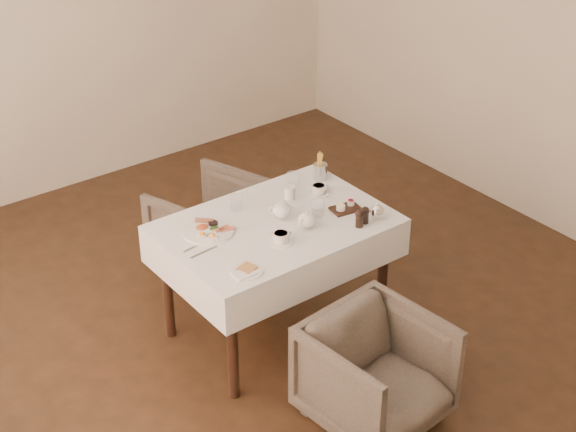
{
  "coord_description": "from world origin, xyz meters",
  "views": [
    {
      "loc": [
        -2.59,
        -3.44,
        3.32
      ],
      "look_at": [
        -0.01,
        -0.05,
        0.82
      ],
      "focal_mm": 55.0,
      "sensor_mm": 36.0,
      "label": 1
    }
  ],
  "objects_px": {
    "table": "(276,240)",
    "armchair_near": "(376,374)",
    "breakfast_plate": "(208,230)",
    "armchair_far": "(213,226)",
    "teapot_centre": "(282,209)"
  },
  "relations": [
    {
      "from": "table",
      "to": "armchair_near",
      "type": "bearing_deg",
      "value": -92.51
    },
    {
      "from": "armchair_near",
      "to": "teapot_centre",
      "type": "height_order",
      "value": "teapot_centre"
    },
    {
      "from": "table",
      "to": "armchair_far",
      "type": "height_order",
      "value": "table"
    },
    {
      "from": "armchair_far",
      "to": "teapot_centre",
      "type": "xyz_separation_m",
      "value": [
        -0.02,
        -0.8,
        0.51
      ]
    },
    {
      "from": "breakfast_plate",
      "to": "armchair_far",
      "type": "bearing_deg",
      "value": 34.36
    },
    {
      "from": "table",
      "to": "teapot_centre",
      "type": "relative_size",
      "value": 8.58
    },
    {
      "from": "armchair_near",
      "to": "teapot_centre",
      "type": "distance_m",
      "value": 1.09
    },
    {
      "from": "breakfast_plate",
      "to": "teapot_centre",
      "type": "height_order",
      "value": "teapot_centre"
    },
    {
      "from": "armchair_near",
      "to": "armchair_far",
      "type": "relative_size",
      "value": 0.98
    },
    {
      "from": "table",
      "to": "armchair_far",
      "type": "bearing_deg",
      "value": 83.88
    },
    {
      "from": "table",
      "to": "breakfast_plate",
      "type": "height_order",
      "value": "breakfast_plate"
    },
    {
      "from": "armchair_near",
      "to": "armchair_far",
      "type": "height_order",
      "value": "armchair_far"
    },
    {
      "from": "breakfast_plate",
      "to": "teapot_centre",
      "type": "bearing_deg",
      "value": -38.89
    },
    {
      "from": "table",
      "to": "armchair_near",
      "type": "relative_size",
      "value": 1.94
    },
    {
      "from": "armchair_far",
      "to": "breakfast_plate",
      "type": "bearing_deg",
      "value": 37.76
    }
  ]
}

